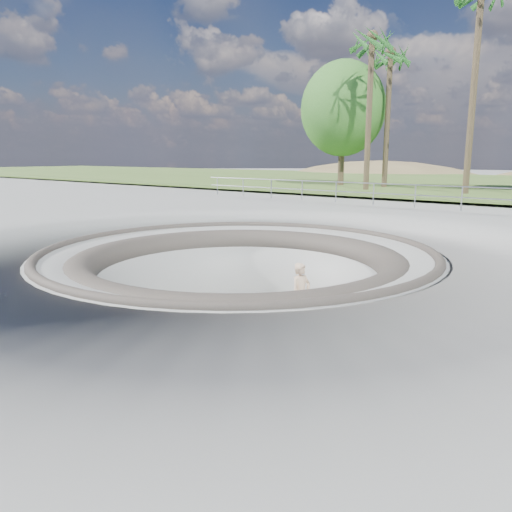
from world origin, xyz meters
TOP-DOWN VIEW (x-y plane):
  - ground at (0.00, 0.00)m, footprint 180.00×180.00m
  - skate_bowl at (0.00, 0.00)m, footprint 14.00×14.00m
  - safety_railing at (0.00, 12.00)m, footprint 25.00×0.06m
  - skateboard at (1.73, 0.39)m, footprint 0.89×0.53m
  - skater at (1.73, 0.39)m, footprint 0.50×0.66m
  - palm_a at (-6.48, 20.17)m, footprint 2.60×2.60m
  - palm_b at (-6.66, 23.33)m, footprint 2.60×2.60m
  - bushy_tree_left at (-10.22, 23.50)m, footprint 6.25×5.69m

SIDE VIEW (x-z plane):
  - skateboard at x=1.73m, z-range -1.87..-1.79m
  - skate_bowl at x=0.00m, z-range -3.88..0.22m
  - skater at x=1.73m, z-range -1.81..-0.17m
  - ground at x=0.00m, z-range 0.00..0.00m
  - safety_railing at x=0.00m, z-range 0.18..1.20m
  - bushy_tree_left at x=-10.22m, z-range 1.26..10.28m
  - palm_b at x=-6.66m, z-range 3.75..13.59m
  - palm_a at x=-6.48m, z-range 3.93..14.19m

